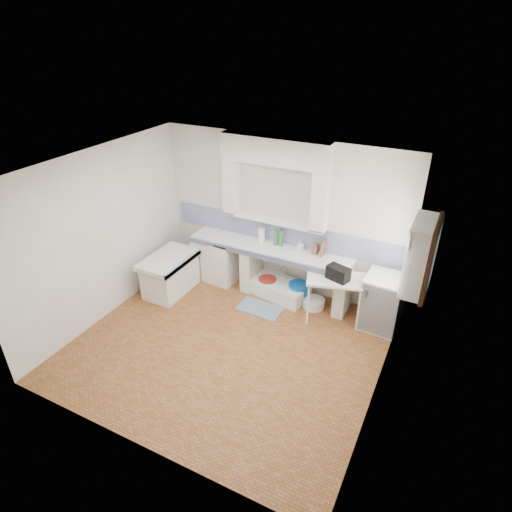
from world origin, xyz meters
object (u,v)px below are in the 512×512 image
at_px(stove, 222,260).
at_px(side_table, 335,299).
at_px(sink, 279,289).
at_px(fridge, 382,302).

distance_m(stove, side_table, 2.32).
distance_m(sink, fridge, 1.86).
distance_m(side_table, fridge, 0.75).
relative_size(stove, sink, 0.79).
bearing_deg(side_table, stove, 156.22).
height_order(stove, fridge, fridge).
xyz_separation_m(stove, fridge, (3.04, -0.10, 0.05)).
bearing_deg(sink, side_table, -2.58).
xyz_separation_m(sink, side_table, (1.10, -0.24, 0.27)).
bearing_deg(stove, fridge, 2.27).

